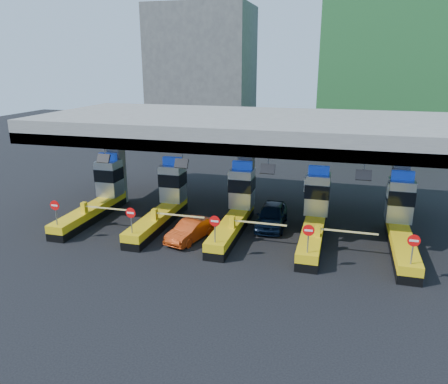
# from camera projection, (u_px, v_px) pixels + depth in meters

# --- Properties ---
(ground) EXTENTS (120.00, 120.00, 0.00)m
(ground) POSITION_uv_depth(u_px,v_px,m) (235.00, 229.00, 28.44)
(ground) COLOR black
(ground) RESTS_ON ground
(toll_canopy) EXTENTS (28.00, 12.09, 7.00)m
(toll_canopy) POSITION_uv_depth(u_px,v_px,m) (246.00, 129.00, 29.32)
(toll_canopy) COLOR slate
(toll_canopy) RESTS_ON ground
(toll_lane_far_left) EXTENTS (4.43, 8.00, 4.16)m
(toll_lane_far_left) POSITION_uv_depth(u_px,v_px,m) (99.00, 196.00, 30.85)
(toll_lane_far_left) COLOR black
(toll_lane_far_left) RESTS_ON ground
(toll_lane_left) EXTENTS (4.43, 8.00, 4.16)m
(toll_lane_left) POSITION_uv_depth(u_px,v_px,m) (165.00, 201.00, 29.57)
(toll_lane_left) COLOR black
(toll_lane_left) RESTS_ON ground
(toll_lane_center) EXTENTS (4.43, 8.00, 4.16)m
(toll_lane_center) POSITION_uv_depth(u_px,v_px,m) (237.00, 208.00, 28.29)
(toll_lane_center) COLOR black
(toll_lane_center) RESTS_ON ground
(toll_lane_right) EXTENTS (4.43, 8.00, 4.16)m
(toll_lane_right) POSITION_uv_depth(u_px,v_px,m) (315.00, 215.00, 27.01)
(toll_lane_right) COLOR black
(toll_lane_right) RESTS_ON ground
(toll_lane_far_right) EXTENTS (4.43, 8.00, 4.16)m
(toll_lane_far_right) POSITION_uv_depth(u_px,v_px,m) (401.00, 222.00, 25.73)
(toll_lane_far_right) COLOR black
(toll_lane_far_right) RESTS_ON ground
(bg_building_scaffold) EXTENTS (18.00, 12.00, 28.00)m
(bg_building_scaffold) POSITION_uv_depth(u_px,v_px,m) (403.00, 30.00, 50.86)
(bg_building_scaffold) COLOR #1E5926
(bg_building_scaffold) RESTS_ON ground
(bg_building_concrete) EXTENTS (14.00, 10.00, 18.00)m
(bg_building_concrete) POSITION_uv_depth(u_px,v_px,m) (202.00, 72.00, 62.65)
(bg_building_concrete) COLOR #4C4C49
(bg_building_concrete) RESTS_ON ground
(van) EXTENTS (1.98, 4.59, 1.54)m
(van) POSITION_uv_depth(u_px,v_px,m) (272.00, 215.00, 28.74)
(van) COLOR black
(van) RESTS_ON ground
(red_car) EXTENTS (2.33, 4.05, 1.26)m
(red_car) POSITION_uv_depth(u_px,v_px,m) (191.00, 230.00, 26.62)
(red_car) COLOR #9F2F0C
(red_car) RESTS_ON ground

